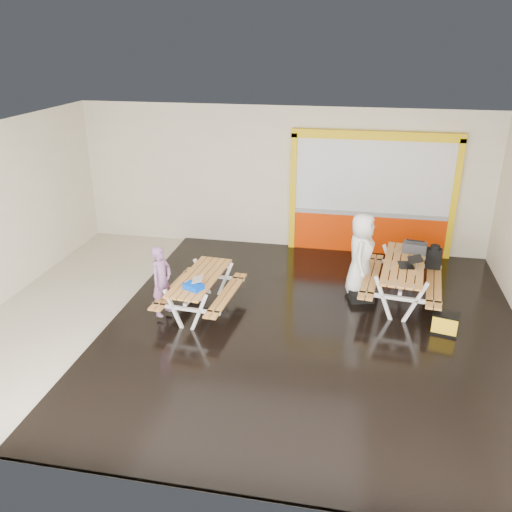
% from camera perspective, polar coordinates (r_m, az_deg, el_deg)
% --- Properties ---
extents(room, '(10.02, 8.02, 3.52)m').
position_cam_1_polar(room, '(9.30, -1.06, 2.15)').
color(room, beige).
rests_on(room, ground).
extents(deck, '(7.50, 7.98, 0.05)m').
position_cam_1_polar(deck, '(9.89, 6.18, -7.75)').
color(deck, black).
rests_on(deck, room).
extents(kiosk, '(3.88, 0.16, 3.00)m').
position_cam_1_polar(kiosk, '(12.95, 12.29, 6.20)').
color(kiosk, red).
rests_on(kiosk, room).
extents(picnic_table_left, '(1.44, 2.01, 0.77)m').
position_cam_1_polar(picnic_table_left, '(10.21, -6.00, -3.13)').
color(picnic_table_left, '#B27534').
rests_on(picnic_table_left, deck).
extents(picnic_table_right, '(1.73, 2.35, 0.88)m').
position_cam_1_polar(picnic_table_right, '(10.87, 15.51, -1.74)').
color(picnic_table_right, '#B27534').
rests_on(picnic_table_right, deck).
extents(person_left, '(0.45, 0.57, 1.36)m').
position_cam_1_polar(person_left, '(9.99, -10.12, -2.65)').
color(person_left, '#7D527B').
rests_on(person_left, deck).
extents(person_right, '(0.64, 0.90, 1.72)m').
position_cam_1_polar(person_right, '(10.89, 11.23, 0.14)').
color(person_right, white).
rests_on(person_right, deck).
extents(laptop_left, '(0.40, 0.37, 0.15)m').
position_cam_1_polar(laptop_left, '(9.79, -6.81, -2.87)').
color(laptop_left, silver).
rests_on(laptop_left, picnic_table_left).
extents(laptop_right, '(0.46, 0.42, 0.18)m').
position_cam_1_polar(laptop_right, '(10.68, 16.16, -0.72)').
color(laptop_right, black).
rests_on(laptop_right, picnic_table_right).
extents(blue_pouch, '(0.40, 0.35, 0.10)m').
position_cam_1_polar(blue_pouch, '(9.65, -6.73, -3.27)').
color(blue_pouch, '#003CD3').
rests_on(blue_pouch, picnic_table_left).
extents(toolbox, '(0.51, 0.32, 0.28)m').
position_cam_1_polar(toolbox, '(11.33, 16.69, 0.87)').
color(toolbox, black).
rests_on(toolbox, picnic_table_right).
extents(backpack, '(0.31, 0.21, 0.50)m').
position_cam_1_polar(backpack, '(11.47, 18.58, -0.09)').
color(backpack, black).
rests_on(backpack, picnic_table_right).
extents(dark_case, '(0.55, 0.47, 0.18)m').
position_cam_1_polar(dark_case, '(10.93, 11.24, -4.26)').
color(dark_case, black).
rests_on(dark_case, deck).
extents(fluke_bag, '(0.51, 0.39, 0.39)m').
position_cam_1_polar(fluke_bag, '(10.14, 19.66, -6.85)').
color(fluke_bag, black).
rests_on(fluke_bag, deck).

